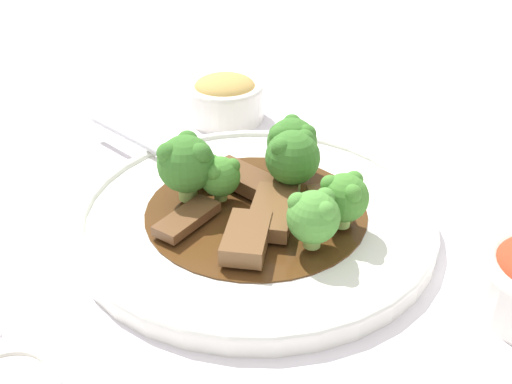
{
  "coord_description": "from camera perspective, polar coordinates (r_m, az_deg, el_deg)",
  "views": [
    {
      "loc": [
        -0.34,
        0.27,
        0.3
      ],
      "look_at": [
        0.0,
        0.0,
        0.03
      ],
      "focal_mm": 42.0,
      "sensor_mm": 36.0,
      "label": 1
    }
  ],
  "objects": [
    {
      "name": "broccoli_floret_4",
      "position": [
        0.49,
        8.41,
        -0.45
      ],
      "size": [
        0.04,
        0.04,
        0.05
      ],
      "color": "#8EB756",
      "rests_on": "main_plate"
    },
    {
      "name": "broccoli_floret_2",
      "position": [
        0.52,
        -6.68,
        2.79
      ],
      "size": [
        0.05,
        0.05,
        0.06
      ],
      "color": "#8EB756",
      "rests_on": "main_plate"
    },
    {
      "name": "ground_plane",
      "position": [
        0.53,
        -0.0,
        -3.11
      ],
      "size": [
        4.0,
        4.0,
        0.0
      ],
      "primitive_type": "plane",
      "color": "silver"
    },
    {
      "name": "beef_strip_2",
      "position": [
        0.5,
        1.5,
        -1.88
      ],
      "size": [
        0.07,
        0.08,
        0.01
      ],
      "color": "brown",
      "rests_on": "main_plate"
    },
    {
      "name": "broccoli_floret_1",
      "position": [
        0.46,
        5.54,
        -2.27
      ],
      "size": [
        0.04,
        0.04,
        0.05
      ],
      "color": "#8EB756",
      "rests_on": "main_plate"
    },
    {
      "name": "broccoli_floret_0",
      "position": [
        0.52,
        -3.44,
        1.56
      ],
      "size": [
        0.04,
        0.04,
        0.04
      ],
      "color": "#8EB756",
      "rests_on": "main_plate"
    },
    {
      "name": "main_plate",
      "position": [
        0.53,
        -0.0,
        -2.22
      ],
      "size": [
        0.31,
        0.31,
        0.02
      ],
      "color": "white",
      "rests_on": "ground_plane"
    },
    {
      "name": "serving_spoon",
      "position": [
        0.58,
        -6.83,
        2.7
      ],
      "size": [
        0.2,
        0.05,
        0.01
      ],
      "color": "#B7B7BC",
      "rests_on": "main_plate"
    },
    {
      "name": "beef_strip_1",
      "position": [
        0.52,
        6.97,
        -1.11
      ],
      "size": [
        0.06,
        0.05,
        0.01
      ],
      "color": "brown",
      "rests_on": "main_plate"
    },
    {
      "name": "broccoli_floret_5",
      "position": [
        0.56,
        3.45,
        4.8
      ],
      "size": [
        0.05,
        0.05,
        0.05
      ],
      "color": "#8EB756",
      "rests_on": "main_plate"
    },
    {
      "name": "side_bowl_appetizer",
      "position": [
        0.72,
        -2.95,
        8.98
      ],
      "size": [
        0.09,
        0.09,
        0.05
      ],
      "color": "white",
      "rests_on": "ground_plane"
    },
    {
      "name": "beef_strip_4",
      "position": [
        0.47,
        -0.91,
        -4.37
      ],
      "size": [
        0.06,
        0.07,
        0.01
      ],
      "color": "brown",
      "rests_on": "main_plate"
    },
    {
      "name": "beef_strip_3",
      "position": [
        0.5,
        -6.57,
        -2.51
      ],
      "size": [
        0.04,
        0.07,
        0.01
      ],
      "color": "brown",
      "rests_on": "main_plate"
    },
    {
      "name": "broccoli_floret_3",
      "position": [
        0.53,
        3.26,
        3.53
      ],
      "size": [
        0.05,
        0.05,
        0.06
      ],
      "color": "#7FA84C",
      "rests_on": "main_plate"
    },
    {
      "name": "beef_strip_0",
      "position": [
        0.55,
        -1.08,
        1.26
      ],
      "size": [
        0.07,
        0.04,
        0.01
      ],
      "color": "brown",
      "rests_on": "main_plate"
    }
  ]
}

